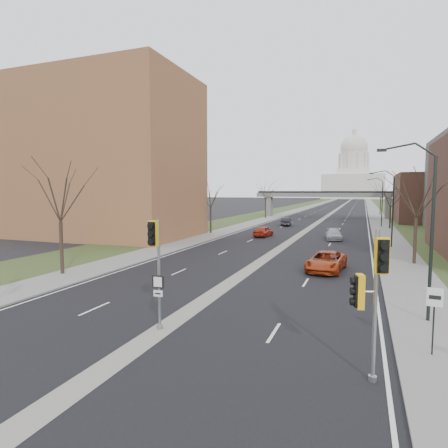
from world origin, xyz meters
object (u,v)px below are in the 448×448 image
Objects in this scene: signal_pole_right at (372,284)px; car_right_near at (326,261)px; speed_limit_sign at (434,309)px; car_left_far at (286,222)px; signal_pole_median at (156,254)px; car_right_mid at (334,234)px; car_left_near at (263,231)px.

car_right_near is (-3.01, 17.94, -2.64)m from signal_pole_right.
car_left_far is at bearing 111.07° from speed_limit_sign.
speed_limit_sign is 15.89m from car_right_near.
signal_pole_median is 37.31m from car_right_mid.
car_right_near is (10.49, -20.48, 0.02)m from car_left_near.
car_left_far is 0.81× the size of car_right_near.
signal_pole_median is 1.13× the size of car_left_far.
car_left_far is at bearing -83.23° from car_left_near.
signal_pole_median is 17.61m from car_right_near.
car_left_near is (-4.41, 36.77, -2.84)m from signal_pole_median.
speed_limit_sign is 55.54m from car_left_far.
car_right_near is at bearing 100.45° from car_left_far.
speed_limit_sign is at bearing 101.63° from car_left_far.
signal_pole_median reaches higher than speed_limit_sign.
car_left_far is (-16.03, 53.17, -1.19)m from speed_limit_sign.
car_left_near is at bearing 122.72° from car_right_near.
car_left_near is 23.02m from car_right_near.
signal_pole_median is 1.16× the size of car_left_near.
car_right_mid is (-6.24, 35.46, -1.24)m from speed_limit_sign.
signal_pole_median is at bearing 103.02° from car_left_near.
car_left_far is (-13.68, 56.19, -2.67)m from signal_pole_right.
car_left_near is 9.61m from car_right_mid.
signal_pole_median reaches higher than car_left_far.
signal_pole_median is 1.07× the size of car_right_mid.
signal_pole_median reaches higher than car_right_mid.
car_right_mid is (-3.89, 38.48, -2.72)m from signal_pole_right.
speed_limit_sign is (11.44, 1.37, -1.67)m from signal_pole_median.
signal_pole_right reaches higher than car_left_near.
signal_pole_right reaches higher than signal_pole_median.
car_right_mid is at bearing 80.82° from signal_pole_right.
car_left_far is at bearing 111.19° from car_right_near.
signal_pole_right is 18.38m from car_right_near.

